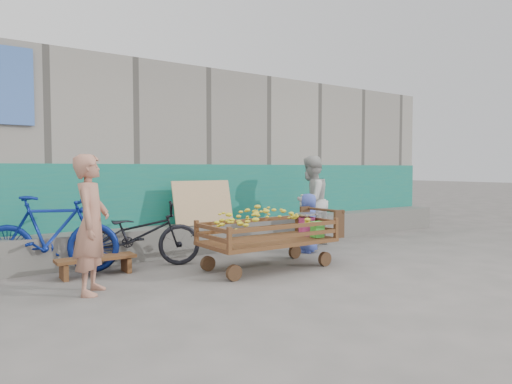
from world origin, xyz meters
TOP-DOWN VIEW (x-y plane):
  - ground at (0.00, 0.00)m, footprint 80.00×80.00m
  - building_wall at (-0.00, 4.05)m, footprint 12.00×3.50m
  - banana_cart at (0.46, 0.76)m, footprint 1.92×0.88m
  - bench at (-1.51, 1.65)m, footprint 0.95×0.28m
  - vendor_man at (-1.76, 0.85)m, footprint 0.58×0.65m
  - woman at (2.16, 1.79)m, footprint 0.90×0.80m
  - child at (1.72, 1.34)m, footprint 0.55×0.49m
  - bicycle_dark at (-0.89, 1.85)m, footprint 1.77×1.13m
  - bicycle_blue at (-1.95, 2.05)m, footprint 1.70×1.08m

SIDE VIEW (x-z plane):
  - ground at x=0.00m, z-range 0.00..0.00m
  - bench at x=-1.51m, z-range 0.06..0.29m
  - bicycle_dark at x=-0.89m, z-range 0.00..0.88m
  - child at x=1.72m, z-range 0.00..0.94m
  - bicycle_blue at x=-1.95m, z-range 0.00..0.99m
  - banana_cart at x=0.46m, z-range 0.14..0.96m
  - vendor_man at x=-1.76m, z-range 0.00..1.49m
  - woman at x=2.16m, z-range 0.00..1.55m
  - building_wall at x=0.00m, z-range -0.03..2.97m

